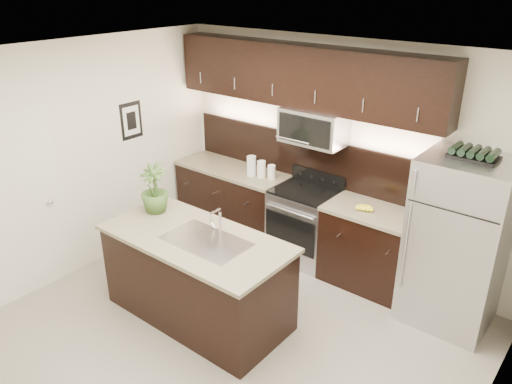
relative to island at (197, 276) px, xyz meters
The scene contains 12 objects.
ground 0.67m from the island, ahead, with size 4.50×4.50×0.00m, color gray.
room_walls 1.28m from the island, 11.97° to the right, with size 4.52×4.02×2.71m.
counter_run 1.65m from the island, 89.57° to the left, with size 3.51×0.65×0.94m.
upper_fixtures 2.45m from the island, 88.76° to the left, with size 3.49×0.40×1.66m.
island is the anchor object (origin of this frame).
sink_faucet 0.51m from the island, ahead, with size 0.84×0.50×0.28m.
refrigerator 2.62m from the island, 37.88° to the left, with size 0.85×0.77×1.77m, color #B2B2B7.
wine_rack 2.92m from the island, 37.88° to the left, with size 0.44×0.27×0.10m.
plant 1.05m from the island, 169.18° to the left, with size 0.30×0.30×0.54m, color #385723.
canisters 1.79m from the island, 106.44° to the left, with size 0.38×0.17×0.26m.
french_press 2.36m from the island, 44.36° to the left, with size 0.11×0.11×0.31m.
bananas 1.92m from the island, 58.09° to the left, with size 0.20×0.15×0.06m, color yellow.
Camera 1 is at (2.70, -2.97, 3.34)m, focal length 35.00 mm.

